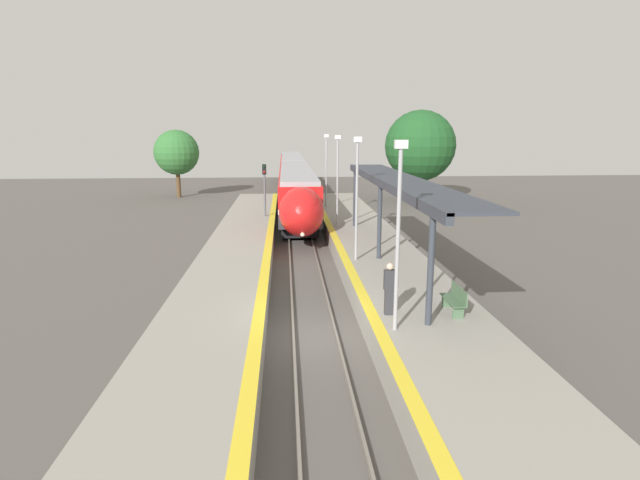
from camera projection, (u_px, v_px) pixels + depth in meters
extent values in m
plane|color=#56514C|center=(315.00, 337.00, 16.85)|extent=(120.00, 120.00, 0.00)
cube|color=slate|center=(294.00, 336.00, 16.78)|extent=(0.08, 90.00, 0.15)
cube|color=slate|center=(336.00, 335.00, 16.88)|extent=(0.08, 90.00, 0.15)
cube|color=black|center=(296.00, 208.00, 41.21)|extent=(2.40, 20.32, 0.73)
cube|color=#38383D|center=(296.00, 198.00, 41.04)|extent=(2.73, 22.09, 0.91)
cube|color=white|center=(296.00, 191.00, 40.91)|extent=(2.74, 22.09, 0.31)
cube|color=red|center=(296.00, 181.00, 40.73)|extent=(2.73, 22.09, 1.38)
cube|color=black|center=(296.00, 181.00, 40.74)|extent=(2.76, 20.32, 0.76)
cube|color=#9E9EA3|center=(296.00, 170.00, 40.55)|extent=(2.46, 22.09, 0.30)
cylinder|color=black|center=(289.00, 228.00, 33.44)|extent=(0.12, 0.96, 0.96)
cylinder|color=black|center=(310.00, 227.00, 33.54)|extent=(0.12, 0.96, 0.96)
cylinder|color=black|center=(288.00, 222.00, 35.59)|extent=(0.12, 0.96, 0.96)
cylinder|color=black|center=(308.00, 222.00, 35.69)|extent=(0.12, 0.96, 0.96)
cylinder|color=black|center=(287.00, 200.00, 46.79)|extent=(0.12, 0.96, 0.96)
cylinder|color=black|center=(303.00, 200.00, 46.89)|extent=(0.12, 0.96, 0.96)
cylinder|color=black|center=(287.00, 197.00, 48.93)|extent=(0.12, 0.96, 0.96)
cylinder|color=black|center=(302.00, 197.00, 49.03)|extent=(0.12, 0.96, 0.96)
ellipsoid|color=red|center=(301.00, 212.00, 28.84)|extent=(2.62, 3.88, 2.86)
ellipsoid|color=black|center=(302.00, 205.00, 28.26)|extent=(1.91, 2.26, 1.46)
sphere|color=#F9F4CC|center=(302.00, 235.00, 27.64)|extent=(0.24, 0.24, 0.24)
cube|color=black|center=(292.00, 181.00, 63.51)|extent=(2.40, 20.32, 0.73)
cube|color=#38383D|center=(292.00, 175.00, 63.34)|extent=(2.73, 22.09, 0.91)
cube|color=white|center=(292.00, 170.00, 63.21)|extent=(2.74, 22.09, 0.31)
cube|color=red|center=(292.00, 163.00, 63.03)|extent=(2.73, 22.09, 1.38)
cube|color=black|center=(292.00, 164.00, 63.04)|extent=(2.76, 20.32, 0.76)
cube|color=#9E9EA3|center=(292.00, 156.00, 62.85)|extent=(2.46, 22.09, 0.30)
cylinder|color=black|center=(287.00, 189.00, 55.74)|extent=(0.12, 0.96, 0.96)
cylinder|color=black|center=(300.00, 189.00, 55.84)|extent=(0.12, 0.96, 0.96)
cylinder|color=black|center=(287.00, 187.00, 57.89)|extent=(0.12, 0.96, 0.96)
cylinder|color=black|center=(299.00, 187.00, 57.99)|extent=(0.12, 0.96, 0.96)
cylinder|color=black|center=(286.00, 178.00, 69.09)|extent=(0.12, 0.96, 0.96)
cylinder|color=black|center=(297.00, 178.00, 69.19)|extent=(0.12, 0.96, 0.96)
cylinder|color=black|center=(286.00, 176.00, 71.23)|extent=(0.12, 0.96, 0.96)
cylinder|color=black|center=(296.00, 176.00, 71.33)|extent=(0.12, 0.96, 0.96)
cube|color=gray|center=(423.00, 321.00, 17.00)|extent=(4.09, 64.00, 0.96)
cube|color=yellow|center=(369.00, 309.00, 16.77)|extent=(0.40, 64.00, 0.01)
cube|color=gray|center=(212.00, 327.00, 16.51)|extent=(3.55, 64.00, 0.96)
cube|color=yellow|center=(259.00, 312.00, 16.51)|extent=(0.40, 64.00, 0.01)
cube|color=#4C6B4C|center=(458.00, 313.00, 15.84)|extent=(0.36, 0.06, 0.42)
cube|color=#4C6B4C|center=(447.00, 301.00, 16.91)|extent=(0.36, 0.06, 0.42)
cube|color=#4C6B4C|center=(453.00, 300.00, 16.33)|extent=(0.44, 1.46, 0.03)
cube|color=#4C6B4C|center=(459.00, 293.00, 16.29)|extent=(0.04, 1.46, 0.44)
cube|color=#333338|center=(389.00, 302.00, 16.20)|extent=(0.28, 0.20, 0.84)
cube|color=#333338|center=(390.00, 280.00, 16.04)|extent=(0.36, 0.22, 0.66)
sphere|color=beige|center=(390.00, 267.00, 15.94)|extent=(0.23, 0.23, 0.23)
cylinder|color=#59595E|center=(265.00, 202.00, 34.86)|extent=(0.14, 0.14, 3.89)
cube|color=black|center=(264.00, 169.00, 34.37)|extent=(0.28, 0.20, 0.70)
sphere|color=black|center=(264.00, 167.00, 34.23)|extent=(0.14, 0.14, 0.14)
sphere|color=red|center=(264.00, 172.00, 34.30)|extent=(0.14, 0.14, 0.14)
cylinder|color=#9E9EA3|center=(398.00, 243.00, 14.47)|extent=(0.12, 0.12, 5.38)
cube|color=silver|center=(401.00, 144.00, 13.87)|extent=(0.36, 0.20, 0.24)
cylinder|color=#9E9EA3|center=(357.00, 202.00, 22.63)|extent=(0.12, 0.12, 5.38)
cube|color=silver|center=(358.00, 139.00, 22.03)|extent=(0.36, 0.20, 0.24)
cylinder|color=#9E9EA3|center=(337.00, 183.00, 30.80)|extent=(0.12, 0.12, 5.38)
cube|color=silver|center=(338.00, 137.00, 30.20)|extent=(0.36, 0.20, 0.24)
cylinder|color=#9E9EA3|center=(326.00, 172.00, 38.97)|extent=(0.12, 0.12, 5.38)
cube|color=silver|center=(326.00, 136.00, 38.37)|extent=(0.36, 0.20, 0.24)
cylinder|color=#333842|center=(431.00, 271.00, 15.06)|extent=(0.20, 0.20, 3.47)
cylinder|color=#333842|center=(380.00, 222.00, 23.09)|extent=(0.20, 0.20, 3.47)
cylinder|color=#333842|center=(355.00, 199.00, 31.12)|extent=(0.20, 0.20, 3.47)
cube|color=#333842|center=(381.00, 182.00, 22.70)|extent=(0.24, 19.48, 0.36)
cube|color=#333842|center=(400.00, 180.00, 22.73)|extent=(2.00, 19.48, 0.10)
cylinder|color=brown|center=(178.00, 184.00, 52.20)|extent=(0.44, 0.44, 2.82)
sphere|color=#337033|center=(177.00, 152.00, 51.51)|extent=(4.60, 4.60, 4.60)
cylinder|color=brown|center=(418.00, 188.00, 49.15)|extent=(0.44, 0.44, 2.70)
sphere|color=#1E5123|center=(420.00, 146.00, 48.27)|extent=(6.82, 6.82, 6.82)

